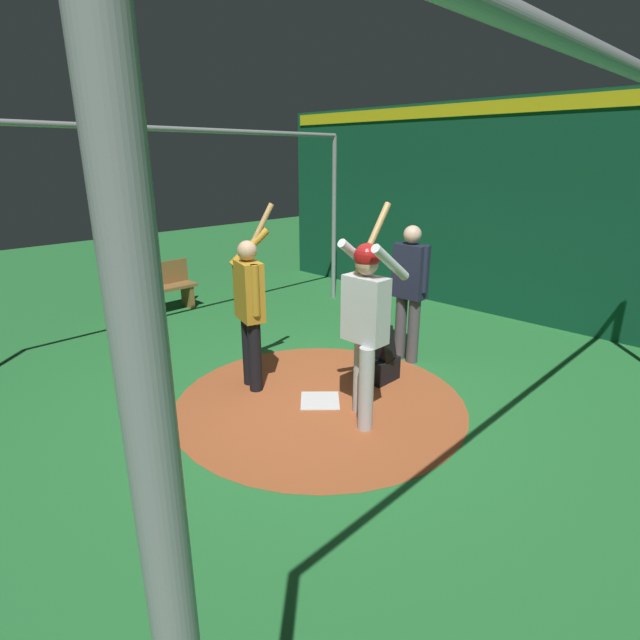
% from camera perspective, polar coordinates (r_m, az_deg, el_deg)
% --- Properties ---
extents(ground_plane, '(25.81, 25.81, 0.00)m').
position_cam_1_polar(ground_plane, '(5.51, 0.00, -9.42)').
color(ground_plane, '#287A38').
extents(dirt_circle, '(3.17, 3.17, 0.01)m').
position_cam_1_polar(dirt_circle, '(5.50, 0.00, -9.39)').
color(dirt_circle, '#AD562D').
rests_on(dirt_circle, ground).
extents(home_plate, '(0.59, 0.59, 0.01)m').
position_cam_1_polar(home_plate, '(5.50, 0.00, -9.31)').
color(home_plate, white).
rests_on(home_plate, dirt_circle).
extents(batter, '(0.68, 0.49, 2.15)m').
position_cam_1_polar(batter, '(4.75, 5.31, 0.45)').
color(batter, '#BCBCC0').
rests_on(batter, ground).
extents(catcher, '(0.58, 0.40, 0.93)m').
position_cam_1_polar(catcher, '(5.90, 6.45, -3.69)').
color(catcher, black).
rests_on(catcher, ground).
extents(umpire, '(0.22, 0.49, 1.77)m').
position_cam_1_polar(umpire, '(6.36, 10.30, 3.82)').
color(umpire, '#4C4C51').
rests_on(umpire, ground).
extents(visitor, '(0.63, 0.52, 2.08)m').
position_cam_1_polar(visitor, '(5.54, -8.09, 1.75)').
color(visitor, black).
rests_on(visitor, ground).
extents(back_wall, '(0.22, 9.81, 3.43)m').
position_cam_1_polar(back_wall, '(8.62, 21.45, 11.62)').
color(back_wall, '#0F472D').
rests_on(back_wall, ground).
extents(cage_frame, '(6.45, 5.64, 2.94)m').
position_cam_1_polar(cage_frame, '(4.89, 0.00, 13.06)').
color(cage_frame, gray).
rests_on(cage_frame, ground).
extents(bench, '(1.45, 0.36, 0.85)m').
position_cam_1_polar(bench, '(8.80, -18.72, 3.40)').
color(bench, olive).
rests_on(bench, ground).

